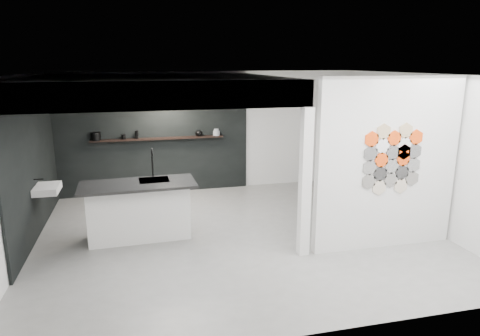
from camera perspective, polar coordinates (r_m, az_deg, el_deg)
name	(u,v)px	position (r m, az deg, el deg)	size (l,w,h in m)	color
floor	(239,235)	(7.73, -0.20, -8.91)	(7.00, 6.00, 0.01)	slate
partition_panel	(387,164)	(7.26, 19.06, 0.47)	(2.45, 0.15, 2.80)	silver
bay_clad_back	(154,143)	(10.07, -11.42, 3.24)	(4.40, 0.04, 2.35)	black
bay_clad_left	(33,169)	(8.34, -25.85, -0.10)	(0.04, 4.00, 2.35)	black
bulkhead	(155,88)	(7.95, -11.25, 10.46)	(4.40, 4.00, 0.40)	silver
corner_column	(305,183)	(6.68, 8.67, -2.05)	(0.16, 0.16, 2.35)	silver
fascia_beam	(162,96)	(6.04, -10.38, 9.48)	(4.40, 0.16, 0.40)	silver
wall_basin	(47,189)	(8.18, -24.32, -2.55)	(0.40, 0.60, 0.12)	silver
display_shelf	(158,139)	(9.95, -10.85, 3.87)	(3.00, 0.15, 0.04)	black
kitchen_island	(139,209)	(7.62, -13.30, -5.40)	(1.95, 0.91, 1.55)	silver
stockpot	(96,136)	(9.96, -18.67, 4.03)	(0.22, 0.22, 0.18)	black
kettle	(199,133)	(10.02, -5.52, 4.65)	(0.17, 0.17, 0.14)	black
glass_bowl	(216,133)	(10.09, -3.17, 4.67)	(0.16, 0.16, 0.11)	gray
glass_vase	(216,132)	(10.09, -3.18, 4.80)	(0.11, 0.11, 0.16)	gray
bottle_dark	(137,135)	(9.92, -13.60, 4.35)	(0.07, 0.07, 0.18)	black
utensil_cup	(124,137)	(9.93, -15.26, 4.05)	(0.09, 0.09, 0.11)	black
hex_tile_cluster	(393,159)	(7.19, 19.71, 1.14)	(1.04, 0.02, 1.16)	#66635E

